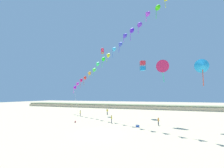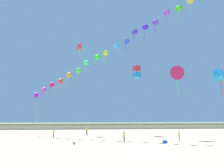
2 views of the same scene
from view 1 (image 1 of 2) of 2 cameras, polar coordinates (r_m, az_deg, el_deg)
ground_plane at (r=23.21m, az=-4.97°, el=-18.24°), size 240.00×240.00×0.00m
dune_ridge at (r=66.18m, az=11.83°, el=-8.42°), size 120.00×8.68×1.75m
person_near_left at (r=44.52m, az=-1.80°, el=-10.30°), size 0.60×0.31×1.75m
person_near_right at (r=42.41m, az=-12.00°, el=-10.62°), size 0.24×0.55×1.59m
person_mid_center at (r=29.97m, az=17.23°, el=-13.24°), size 0.31×0.49×1.49m
person_far_left at (r=31.00m, az=-0.18°, el=-13.00°), size 0.22×0.57×1.61m
kite_banner_string at (r=36.99m, az=-1.86°, el=11.19°), size 28.64×14.59×23.42m
large_kite_low_lead at (r=41.25m, az=11.61°, el=6.83°), size 1.66×1.66×2.55m
large_kite_mid_trail at (r=29.82m, az=31.22°, el=5.99°), size 2.48×1.23×4.69m
large_kite_high_solo at (r=47.95m, az=-3.65°, el=12.39°), size 1.31×1.50×2.25m
large_kite_outer_drift at (r=32.05m, az=18.79°, el=6.45°), size 2.67×1.54×4.57m
beach_cooler at (r=27.80m, az=9.72°, el=-15.44°), size 0.58×0.41×0.46m
beach_ball at (r=32.73m, az=-13.81°, el=-13.75°), size 0.36×0.36×0.36m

